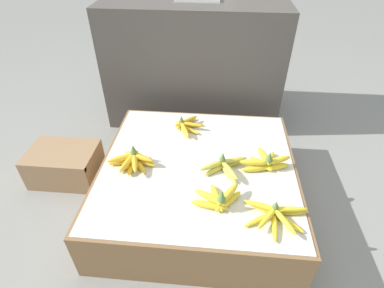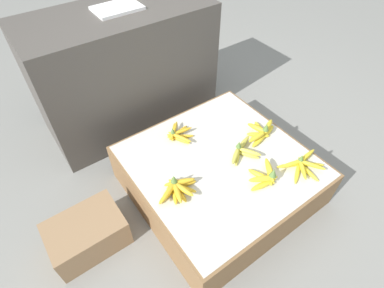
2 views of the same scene
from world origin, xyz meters
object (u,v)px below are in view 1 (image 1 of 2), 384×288
wooden_crate (65,164)px  banana_bunch_front_right (275,215)px  banana_bunch_middle_midright (225,166)px  banana_bunch_back_midleft (187,125)px  banana_bunch_middle_left (133,160)px  banana_bunch_front_midright (219,199)px  banana_bunch_middle_right (266,162)px

wooden_crate → banana_bunch_front_right: 1.20m
wooden_crate → banana_bunch_middle_midright: size_ratio=1.63×
wooden_crate → banana_bunch_middle_midright: 0.94m
banana_bunch_middle_midright → banana_bunch_back_midleft: (-0.22, 0.33, -0.01)m
wooden_crate → banana_bunch_middle_left: 0.52m
banana_bunch_front_midright → banana_bunch_middle_left: size_ratio=0.92×
banana_bunch_middle_midright → banana_bunch_middle_right: (0.20, 0.04, 0.00)m
wooden_crate → banana_bunch_middle_right: bearing=-5.6°
banana_bunch_front_right → banana_bunch_front_midright: bearing=166.6°
banana_bunch_front_right → banana_bunch_middle_right: banana_bunch_middle_right is taller
wooden_crate → banana_bunch_middle_right: banana_bunch_middle_right is taller
banana_bunch_middle_left → banana_bunch_middle_midright: banana_bunch_middle_left is taller
banana_bunch_middle_left → wooden_crate: bearing=161.8°
banana_bunch_front_midright → banana_bunch_back_midleft: (-0.19, 0.54, -0.01)m
wooden_crate → banana_bunch_front_midright: size_ratio=1.69×
banana_bunch_middle_left → banana_bunch_front_midright: bearing=-26.6°
banana_bunch_middle_right → banana_bunch_back_midleft: size_ratio=1.12×
wooden_crate → banana_bunch_back_midleft: bearing=14.5°
banana_bunch_middle_left → banana_bunch_middle_right: size_ratio=0.96×
banana_bunch_middle_right → banana_bunch_front_right: bearing=-88.7°
banana_bunch_middle_midright → banana_bunch_back_midleft: size_ratio=1.03×
banana_bunch_middle_midright → banana_bunch_middle_right: banana_bunch_middle_right is taller
wooden_crate → banana_bunch_middle_left: size_ratio=1.56×
wooden_crate → banana_bunch_front_midright: 0.97m
banana_bunch_front_midright → banana_bunch_front_right: banana_bunch_front_midright is taller
banana_bunch_front_midright → wooden_crate: bearing=157.6°
banana_bunch_front_right → banana_bunch_middle_midright: size_ratio=1.17×
banana_bunch_front_midright → banana_bunch_middle_right: 0.33m
banana_bunch_front_midright → banana_bunch_middle_left: 0.47m
banana_bunch_middle_left → banana_bunch_middle_midright: bearing=-0.1°
banana_bunch_middle_midright → banana_bunch_middle_right: size_ratio=0.92×
banana_bunch_front_right → banana_bunch_middle_left: 0.70m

